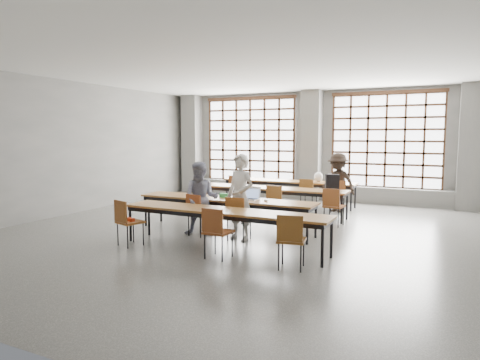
# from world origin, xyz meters

# --- Properties ---
(floor) EXTENTS (11.00, 11.00, 0.00)m
(floor) POSITION_xyz_m (0.00, 0.00, 0.00)
(floor) COLOR #4D4D4A
(floor) RESTS_ON ground
(ceiling) EXTENTS (11.00, 11.00, 0.00)m
(ceiling) POSITION_xyz_m (0.00, 0.00, 3.50)
(ceiling) COLOR silver
(ceiling) RESTS_ON floor
(wall_back) EXTENTS (10.00, 0.00, 10.00)m
(wall_back) POSITION_xyz_m (0.00, 5.50, 1.75)
(wall_back) COLOR #595957
(wall_back) RESTS_ON floor
(wall_left) EXTENTS (0.00, 11.00, 11.00)m
(wall_left) POSITION_xyz_m (-5.00, 0.00, 1.75)
(wall_left) COLOR #595957
(wall_left) RESTS_ON floor
(column_left) EXTENTS (0.60, 0.55, 3.50)m
(column_left) POSITION_xyz_m (-4.50, 5.22, 1.75)
(column_left) COLOR #5D5D5A
(column_left) RESTS_ON floor
(column_mid) EXTENTS (0.60, 0.55, 3.50)m
(column_mid) POSITION_xyz_m (0.00, 5.22, 1.75)
(column_mid) COLOR #5D5D5A
(column_mid) RESTS_ON floor
(column_right) EXTENTS (0.60, 0.55, 3.50)m
(column_right) POSITION_xyz_m (4.50, 5.22, 1.75)
(column_right) COLOR #5D5D5A
(column_right) RESTS_ON floor
(window_left) EXTENTS (3.32, 0.12, 3.00)m
(window_left) POSITION_xyz_m (-2.25, 5.42, 1.90)
(window_left) COLOR white
(window_left) RESTS_ON wall_back
(window_right) EXTENTS (3.32, 0.12, 3.00)m
(window_right) POSITION_xyz_m (2.25, 5.42, 1.90)
(window_right) COLOR white
(window_right) RESTS_ON wall_back
(sill_ledge) EXTENTS (9.80, 0.35, 0.50)m
(sill_ledge) POSITION_xyz_m (0.00, 5.30, 0.25)
(sill_ledge) COLOR #5D5D5A
(sill_ledge) RESTS_ON floor
(desk_row_a) EXTENTS (4.00, 0.70, 0.73)m
(desk_row_a) POSITION_xyz_m (-0.30, 3.91, 0.66)
(desk_row_a) COLOR brown
(desk_row_a) RESTS_ON floor
(desk_row_b) EXTENTS (4.00, 0.70, 0.73)m
(desk_row_b) POSITION_xyz_m (-0.15, 2.10, 0.66)
(desk_row_b) COLOR brown
(desk_row_b) RESTS_ON floor
(desk_row_c) EXTENTS (4.00, 0.70, 0.73)m
(desk_row_c) POSITION_xyz_m (-0.32, -0.09, 0.66)
(desk_row_c) COLOR brown
(desk_row_c) RESTS_ON floor
(desk_row_d) EXTENTS (4.00, 0.70, 0.73)m
(desk_row_d) POSITION_xyz_m (0.32, -1.36, 0.66)
(desk_row_d) COLOR brown
(desk_row_d) RESTS_ON floor
(chair_back_left) EXTENTS (0.51, 0.51, 0.88)m
(chair_back_left) POSITION_xyz_m (-1.72, 3.28, 0.54)
(chair_back_left) COLOR maroon
(chair_back_left) RESTS_ON floor
(chair_back_mid) EXTENTS (0.45, 0.45, 0.88)m
(chair_back_mid) POSITION_xyz_m (0.49, 3.28, 0.54)
(chair_back_mid) COLOR brown
(chair_back_mid) RESTS_ON floor
(chair_back_right) EXTENTS (0.52, 0.52, 0.88)m
(chair_back_right) POSITION_xyz_m (1.32, 3.28, 0.54)
(chair_back_right) COLOR brown
(chair_back_right) RESTS_ON floor
(chair_mid_left) EXTENTS (0.43, 0.43, 0.88)m
(chair_mid_left) POSITION_xyz_m (-1.75, 1.47, 0.54)
(chair_mid_left) COLOR brown
(chair_mid_left) RESTS_ON floor
(chair_mid_centre) EXTENTS (0.43, 0.43, 0.88)m
(chair_mid_centre) POSITION_xyz_m (0.25, 1.47, 0.54)
(chair_mid_centre) COLOR brown
(chair_mid_centre) RESTS_ON floor
(chair_mid_right) EXTENTS (0.47, 0.47, 0.88)m
(chair_mid_right) POSITION_xyz_m (1.64, 1.47, 0.54)
(chair_mid_right) COLOR brown
(chair_mid_right) RESTS_ON floor
(chair_front_left) EXTENTS (0.50, 0.50, 0.88)m
(chair_front_left) POSITION_xyz_m (-0.63, -0.71, 0.54)
(chair_front_left) COLOR brown
(chair_front_left) RESTS_ON floor
(chair_front_right) EXTENTS (0.43, 0.43, 0.88)m
(chair_front_right) POSITION_xyz_m (0.28, -0.72, 0.54)
(chair_front_right) COLOR brown
(chair_front_right) RESTS_ON floor
(chair_near_left) EXTENTS (0.53, 0.53, 0.88)m
(chair_near_left) POSITION_xyz_m (-1.40, -1.99, 0.54)
(chair_near_left) COLOR brown
(chair_near_left) RESTS_ON floor
(chair_near_mid) EXTENTS (0.44, 0.44, 0.88)m
(chair_near_mid) POSITION_xyz_m (0.52, -1.99, 0.54)
(chair_near_mid) COLOR brown
(chair_near_mid) RESTS_ON floor
(chair_near_right) EXTENTS (0.49, 0.49, 0.88)m
(chair_near_right) POSITION_xyz_m (1.84, -1.99, 0.54)
(chair_near_right) COLOR brown
(chair_near_right) RESTS_ON floor
(student_male) EXTENTS (0.71, 0.55, 1.72)m
(student_male) POSITION_xyz_m (0.28, -0.59, 0.86)
(student_male) COLOR silver
(student_male) RESTS_ON floor
(student_female) EXTENTS (0.90, 0.80, 1.54)m
(student_female) POSITION_xyz_m (-0.62, -0.59, 0.77)
(student_female) COLOR #19204B
(student_female) RESTS_ON floor
(student_back) EXTENTS (1.17, 0.89, 1.60)m
(student_back) POSITION_xyz_m (1.30, 3.41, 0.80)
(student_back) COLOR black
(student_back) RESTS_ON floor
(laptop_front) EXTENTS (0.38, 0.33, 0.26)m
(laptop_front) POSITION_xyz_m (0.24, 0.02, 0.79)
(laptop_front) COLOR silver
(laptop_front) RESTS_ON desk_row_c
(laptop_back) EXTENTS (0.41, 0.36, 0.26)m
(laptop_back) POSITION_xyz_m (1.04, 4.02, 0.79)
(laptop_back) COLOR #AFAFB4
(laptop_back) RESTS_ON desk_row_a
(mouse) EXTENTS (0.11, 0.10, 0.04)m
(mouse) POSITION_xyz_m (0.63, -0.11, 0.75)
(mouse) COLOR silver
(mouse) RESTS_ON desk_row_c
(green_box) EXTENTS (0.26, 0.13, 0.09)m
(green_box) POSITION_xyz_m (-0.37, -0.01, 0.78)
(green_box) COLOR green
(green_box) RESTS_ON desk_row_c
(phone) EXTENTS (0.14, 0.10, 0.01)m
(phone) POSITION_xyz_m (-0.14, -0.19, 0.74)
(phone) COLOR black
(phone) RESTS_ON desk_row_c
(paper_sheet_a) EXTENTS (0.36, 0.34, 0.00)m
(paper_sheet_a) POSITION_xyz_m (-0.75, 2.15, 0.73)
(paper_sheet_a) COLOR white
(paper_sheet_a) RESTS_ON desk_row_b
(paper_sheet_c) EXTENTS (0.32, 0.24, 0.00)m
(paper_sheet_c) POSITION_xyz_m (-0.05, 2.10, 0.73)
(paper_sheet_c) COLOR white
(paper_sheet_c) RESTS_ON desk_row_b
(backpack) EXTENTS (0.37, 0.30, 0.40)m
(backpack) POSITION_xyz_m (1.45, 2.15, 0.93)
(backpack) COLOR black
(backpack) RESTS_ON desk_row_b
(plastic_bag) EXTENTS (0.27, 0.22, 0.29)m
(plastic_bag) POSITION_xyz_m (0.60, 3.96, 0.87)
(plastic_bag) COLOR white
(plastic_bag) RESTS_ON desk_row_a
(red_pouch) EXTENTS (0.21, 0.13, 0.06)m
(red_pouch) POSITION_xyz_m (-1.38, -1.91, 0.50)
(red_pouch) COLOR #AC3015
(red_pouch) RESTS_ON chair_near_left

